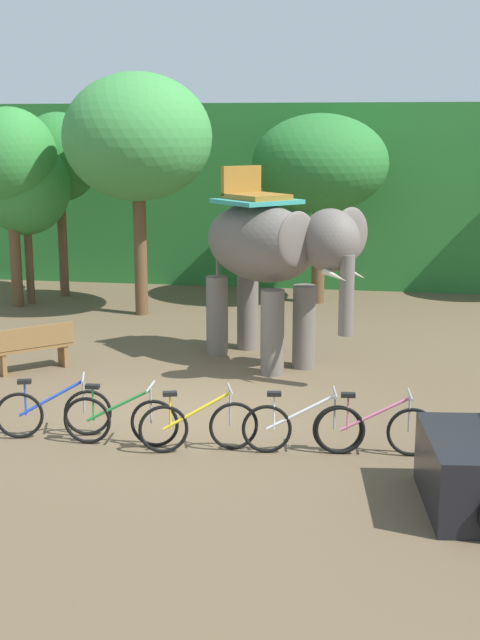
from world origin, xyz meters
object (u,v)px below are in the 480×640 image
Objects in this scene: tree_center_right at (138,138)px; tree_right at (320,164)px; bike_green at (120,420)px; bike_pink at (376,429)px; wooden_bench at (34,346)px; tree_far_left at (25,185)px; bike_yellow at (198,425)px; elephant at (271,252)px; bike_blue at (53,412)px; tree_left at (59,159)px; tree_center at (10,159)px; bike_white at (302,427)px.

tree_center_right is 1.19× the size of tree_right.
bike_green and bike_pink have the same top height.
wooden_bench is at bearing 128.63° from bike_green.
tree_far_left reaches higher than bike_yellow.
tree_far_left is 3.55m from tree_center_right.
bike_yellow is (-0.39, -4.73, -1.82)m from elephant.
wooden_bench is at bearing -164.36° from elephant.
tree_right is 6.32m from elephant.
elephant is 5.54m from bike_blue.
bike_green is at bearing -108.38° from elephant.
tree_left is at bearing 114.67° from bike_green.
tree_center_right is 4.73m from tree_right.
tree_center is 1.15× the size of tree_far_left.
elephant is at bearing -94.16° from tree_right.
elephant is 4.82m from wooden_bench.
tree_right reaches higher than bike_green.
bike_green is (-1.56, -4.68, -1.82)m from elephant.
tree_right is (7.39, 1.30, 0.53)m from tree_far_left.
bike_blue is 0.97× the size of bike_green.
tree_center is at bearing 173.22° from tree_center_right.
tree_center_right reaches higher than bike_yellow.
bike_yellow is (1.17, -0.05, 0.00)m from bike_green.
tree_center_right reaches higher than bike_white.
tree_left is at bearing 137.32° from elephant.
tree_right is (7.57, 1.74, -0.15)m from tree_center.
tree_center_right reaches higher than bike_pink.
tree_center reaches higher than bike_pink.
tree_center reaches higher than tree_far_left.
bike_white is 1.03m from bike_pink.
tree_center is 11.83m from bike_yellow.
tree_far_left is at bearing 165.38° from tree_center_right.
bike_white is at bearing -76.86° from elephant.
bike_yellow is (6.73, -9.14, -3.35)m from tree_center.
bike_white is at bearing -86.70° from tree_right.
tree_left is at bearing 109.95° from bike_blue.
tree_right is (6.88, 0.21, -0.10)m from tree_left.
tree_far_left reaches higher than bike_blue.
tree_center_right is at bearing 110.82° from bike_yellow.
bike_white is 6.35m from wooden_bench.
bike_green is at bearing -58.52° from tree_center.
tree_center_right is 10.97m from bike_pink.
tree_center_right is at bearing 132.87° from elephant.
tree_left is at bearing -178.22° from tree_right.
tree_left is 3.39m from tree_center_right.
wooden_bench is (-5.39, 3.34, 0.09)m from bike_white.
tree_center_right is 3.38× the size of bike_green.
tree_right is at bearing 98.81° from bike_pink.
bike_white is (1.45, 0.18, 0.00)m from bike_yellow.
bike_yellow and bike_pink have the same top height.
tree_center reaches higher than elephant.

